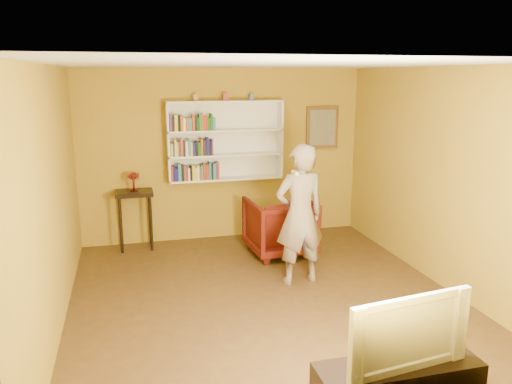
{
  "coord_description": "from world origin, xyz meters",
  "views": [
    {
      "loc": [
        -1.49,
        -5.24,
        2.58
      ],
      "look_at": [
        0.07,
        0.75,
        1.14
      ],
      "focal_mm": 35.0,
      "sensor_mm": 36.0,
      "label": 1
    }
  ],
  "objects_px": {
    "console_table": "(135,201)",
    "armchair": "(280,226)",
    "bookshelf": "(225,141)",
    "television": "(401,328)",
    "person": "(300,215)",
    "ruby_lustre": "(133,178)"
  },
  "relations": [
    {
      "from": "bookshelf",
      "to": "console_table",
      "type": "height_order",
      "value": "bookshelf"
    },
    {
      "from": "console_table",
      "to": "armchair",
      "type": "distance_m",
      "value": 2.21
    },
    {
      "from": "console_table",
      "to": "armchair",
      "type": "relative_size",
      "value": 0.97
    },
    {
      "from": "armchair",
      "to": "person",
      "type": "bearing_deg",
      "value": 81.91
    },
    {
      "from": "person",
      "to": "television",
      "type": "relative_size",
      "value": 1.74
    },
    {
      "from": "bookshelf",
      "to": "console_table",
      "type": "xyz_separation_m",
      "value": [
        -1.42,
        -0.16,
        -0.85
      ]
    },
    {
      "from": "bookshelf",
      "to": "person",
      "type": "height_order",
      "value": "bookshelf"
    },
    {
      "from": "ruby_lustre",
      "to": "armchair",
      "type": "bearing_deg",
      "value": -20.65
    },
    {
      "from": "bookshelf",
      "to": "television",
      "type": "bearing_deg",
      "value": -85.01
    },
    {
      "from": "console_table",
      "to": "bookshelf",
      "type": "bearing_deg",
      "value": 6.39
    },
    {
      "from": "person",
      "to": "television",
      "type": "xyz_separation_m",
      "value": [
        -0.14,
        -2.66,
        -0.14
      ]
    },
    {
      "from": "bookshelf",
      "to": "armchair",
      "type": "height_order",
      "value": "bookshelf"
    },
    {
      "from": "bookshelf",
      "to": "person",
      "type": "xyz_separation_m",
      "value": [
        0.55,
        -2.0,
        -0.7
      ]
    },
    {
      "from": "console_table",
      "to": "armchair",
      "type": "xyz_separation_m",
      "value": [
        2.05,
        -0.77,
        -0.32
      ]
    },
    {
      "from": "ruby_lustre",
      "to": "bookshelf",
      "type": "bearing_deg",
      "value": 6.39
    },
    {
      "from": "television",
      "to": "console_table",
      "type": "bearing_deg",
      "value": 104.73
    },
    {
      "from": "console_table",
      "to": "ruby_lustre",
      "type": "bearing_deg",
      "value": 123.69
    },
    {
      "from": "bookshelf",
      "to": "console_table",
      "type": "distance_m",
      "value": 1.67
    },
    {
      "from": "console_table",
      "to": "ruby_lustre",
      "type": "height_order",
      "value": "ruby_lustre"
    },
    {
      "from": "console_table",
      "to": "ruby_lustre",
      "type": "xyz_separation_m",
      "value": [
        -0.0,
        0.0,
        0.36
      ]
    },
    {
      "from": "console_table",
      "to": "television",
      "type": "distance_m",
      "value": 4.86
    },
    {
      "from": "armchair",
      "to": "person",
      "type": "height_order",
      "value": "person"
    }
  ]
}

